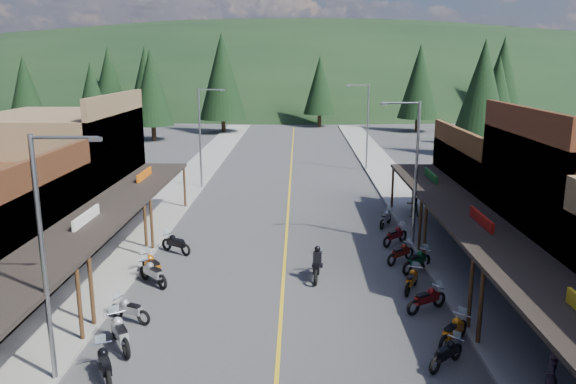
{
  "coord_description": "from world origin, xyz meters",
  "views": [
    {
      "loc": [
        0.66,
        -22.03,
        10.06
      ],
      "look_at": [
        0.12,
        8.14,
        3.0
      ],
      "focal_mm": 35.0,
      "sensor_mm": 36.0,
      "label": 1
    }
  ],
  "objects_px": {
    "pine_1": "(146,79)",
    "shop_west_3": "(61,171)",
    "pine_7": "(109,78)",
    "bike_west_7": "(130,309)",
    "bike_west_8": "(153,272)",
    "pine_2": "(222,76)",
    "rider_on_bike": "(317,265)",
    "bike_east_6": "(453,330)",
    "streetlight_1": "(202,134)",
    "bike_east_12": "(386,218)",
    "bike_west_9": "(152,265)",
    "pedestrian_east_a": "(551,376)",
    "pedestrian_east_b": "(413,204)",
    "pine_8": "(92,99)",
    "pine_0": "(25,86)",
    "pine_3": "(320,85)",
    "pine_5": "(502,74)",
    "bike_east_10": "(401,252)",
    "pine_4": "(419,81)",
    "shop_east_3": "(514,189)",
    "pine_10": "(151,87)",
    "bike_east_7": "(427,298)",
    "pine_9": "(497,93)",
    "streetlight_3": "(366,123)",
    "bike_east_8": "(412,279)",
    "bike_west_6": "(120,331)",
    "bike_east_11": "(395,234)",
    "bike_west_10": "(176,243)",
    "bike_west_5": "(105,363)",
    "bike_east_5": "(446,352)",
    "pine_11": "(483,89)",
    "bike_east_9": "(417,260)",
    "streetlight_0": "(47,250)"
  },
  "relations": [
    {
      "from": "bike_west_7",
      "to": "pedestrian_east_b",
      "type": "xyz_separation_m",
      "value": [
        14.1,
        15.13,
        0.46
      ]
    },
    {
      "from": "pine_5",
      "to": "pine_3",
      "type": "bearing_deg",
      "value": -168.69
    },
    {
      "from": "streetlight_1",
      "to": "pine_4",
      "type": "height_order",
      "value": "pine_4"
    },
    {
      "from": "bike_west_6",
      "to": "bike_west_10",
      "type": "xyz_separation_m",
      "value": [
        -0.19,
        10.24,
        -0.07
      ]
    },
    {
      "from": "pine_7",
      "to": "shop_east_3",
      "type": "bearing_deg",
      "value": -54.73
    },
    {
      "from": "pine_7",
      "to": "pedestrian_east_a",
      "type": "height_order",
      "value": "pine_7"
    },
    {
      "from": "shop_west_3",
      "to": "bike_east_6",
      "type": "height_order",
      "value": "shop_west_3"
    },
    {
      "from": "pine_8",
      "to": "bike_west_8",
      "type": "height_order",
      "value": "pine_8"
    },
    {
      "from": "pine_3",
      "to": "pedestrian_east_b",
      "type": "distance_m",
      "value": 53.03
    },
    {
      "from": "streetlight_1",
      "to": "bike_east_5",
      "type": "bearing_deg",
      "value": -64.83
    },
    {
      "from": "pine_9",
      "to": "bike_east_12",
      "type": "xyz_separation_m",
      "value": [
        -17.86,
        -33.35,
        -5.81
      ]
    },
    {
      "from": "pine_1",
      "to": "bike_east_12",
      "type": "distance_m",
      "value": 66.01
    },
    {
      "from": "streetlight_1",
      "to": "bike_east_12",
      "type": "distance_m",
      "value": 17.13
    },
    {
      "from": "pine_8",
      "to": "pedestrian_east_a",
      "type": "distance_m",
      "value": 56.12
    },
    {
      "from": "pine_9",
      "to": "bike_east_5",
      "type": "bearing_deg",
      "value": -110.18
    },
    {
      "from": "bike_east_6",
      "to": "bike_east_10",
      "type": "distance_m",
      "value": 8.57
    },
    {
      "from": "pine_4",
      "to": "pine_5",
      "type": "bearing_deg",
      "value": 36.87
    },
    {
      "from": "streetlight_3",
      "to": "pine_4",
      "type": "xyz_separation_m",
      "value": [
        11.05,
        30.0,
        2.78
      ]
    },
    {
      "from": "pine_2",
      "to": "pedestrian_east_a",
      "type": "bearing_deg",
      "value": -74.44
    },
    {
      "from": "pine_3",
      "to": "rider_on_bike",
      "type": "xyz_separation_m",
      "value": [
        -2.41,
        -63.12,
        -5.79
      ]
    },
    {
      "from": "pine_8",
      "to": "bike_east_12",
      "type": "height_order",
      "value": "pine_8"
    },
    {
      "from": "bike_west_8",
      "to": "pine_2",
      "type": "bearing_deg",
      "value": 49.03
    },
    {
      "from": "bike_west_6",
      "to": "bike_east_11",
      "type": "distance_m",
      "value": 16.76
    },
    {
      "from": "bike_east_9",
      "to": "pedestrian_east_a",
      "type": "distance_m",
      "value": 11.19
    },
    {
      "from": "bike_east_10",
      "to": "rider_on_bike",
      "type": "relative_size",
      "value": 0.86
    },
    {
      "from": "pine_0",
      "to": "bike_west_6",
      "type": "xyz_separation_m",
      "value": [
        34.34,
        -65.82,
        -5.82
      ]
    },
    {
      "from": "streetlight_1",
      "to": "bike_east_10",
      "type": "distance_m",
      "value": 21.55
    },
    {
      "from": "pine_5",
      "to": "bike_east_10",
      "type": "relative_size",
      "value": 6.93
    },
    {
      "from": "pine_7",
      "to": "bike_east_6",
      "type": "height_order",
      "value": "pine_7"
    },
    {
      "from": "pine_7",
      "to": "pedestrian_east_b",
      "type": "relative_size",
      "value": 7.25
    },
    {
      "from": "pine_11",
      "to": "shop_west_3",
      "type": "bearing_deg",
      "value": -141.68
    },
    {
      "from": "pine_0",
      "to": "pine_1",
      "type": "relative_size",
      "value": 0.88
    },
    {
      "from": "shop_west_3",
      "to": "bike_east_6",
      "type": "relative_size",
      "value": 5.12
    },
    {
      "from": "pine_8",
      "to": "bike_west_7",
      "type": "xyz_separation_m",
      "value": [
        16.06,
        -41.71,
        -5.43
      ]
    },
    {
      "from": "shop_east_3",
      "to": "pine_10",
      "type": "relative_size",
      "value": 0.94
    },
    {
      "from": "pine_4",
      "to": "bike_east_8",
      "type": "xyz_separation_m",
      "value": [
        -12.22,
        -58.42,
        -6.67
      ]
    },
    {
      "from": "bike_west_5",
      "to": "bike_east_11",
      "type": "xyz_separation_m",
      "value": [
        11.67,
        13.92,
        -0.01
      ]
    },
    {
      "from": "pine_1",
      "to": "pine_9",
      "type": "bearing_deg",
      "value": -27.51
    },
    {
      "from": "bike_west_9",
      "to": "pedestrian_east_a",
      "type": "height_order",
      "value": "pedestrian_east_a"
    },
    {
      "from": "shop_west_3",
      "to": "pedestrian_east_a",
      "type": "height_order",
      "value": "shop_west_3"
    },
    {
      "from": "streetlight_0",
      "to": "bike_east_9",
      "type": "xyz_separation_m",
      "value": [
        13.45,
        9.97,
        -3.86
      ]
    },
    {
      "from": "shop_east_3",
      "to": "pine_10",
      "type": "distance_m",
      "value": 50.24
    },
    {
      "from": "pine_0",
      "to": "pine_3",
      "type": "xyz_separation_m",
      "value": [
        44.0,
        4.0,
        0.0
      ]
    },
    {
      "from": "pine_9",
      "to": "bike_east_11",
      "type": "xyz_separation_m",
      "value": [
        -17.86,
        -36.92,
        -5.79
      ]
    },
    {
      "from": "bike_east_7",
      "to": "pine_3",
      "type": "bearing_deg",
      "value": 149.16
    },
    {
      "from": "bike_west_10",
      "to": "bike_west_5",
      "type": "bearing_deg",
      "value": -143.31
    },
    {
      "from": "pine_7",
      "to": "bike_west_7",
      "type": "relative_size",
      "value": 6.48
    },
    {
      "from": "pine_1",
      "to": "shop_west_3",
      "type": "bearing_deg",
      "value": -80.13
    },
    {
      "from": "shop_west_3",
      "to": "bike_west_10",
      "type": "height_order",
      "value": "shop_west_3"
    },
    {
      "from": "rider_on_bike",
      "to": "bike_east_6",
      "type": "bearing_deg",
      "value": -46.83
    }
  ]
}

